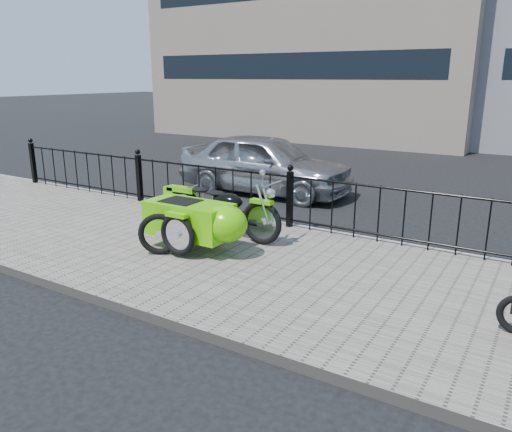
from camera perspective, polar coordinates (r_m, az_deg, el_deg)
The scene contains 7 objects.
ground at distance 7.60m, azimuth -0.81°, elevation -4.48°, with size 120.00×120.00×0.00m, color black.
sidewalk at distance 7.19m, azimuth -2.97°, elevation -5.20°, with size 30.00×3.80×0.12m, color #6B645B.
curb at distance 8.76m, azimuth 4.25°, elevation -1.33°, with size 30.00×0.10×0.12m, color gray.
iron_fence at distance 8.50m, azimuth 3.88°, elevation 1.83°, with size 14.11×0.11×1.08m.
motorcycle_sidecar at distance 7.42m, azimuth -5.90°, elevation -0.22°, with size 2.28×1.48×0.98m.
spare_tire at distance 7.31m, azimuth -10.99°, elevation -2.04°, with size 0.62×0.62×0.09m, color black.
sedan_car at distance 11.48m, azimuth 1.00°, elevation 6.02°, with size 1.63×4.05×1.38m, color #A6A8AD.
Camera 1 is at (3.84, -6.01, 2.62)m, focal length 35.00 mm.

